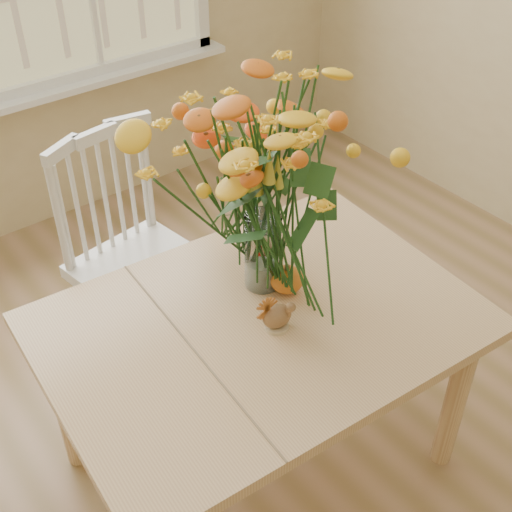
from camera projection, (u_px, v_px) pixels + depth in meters
dining_table at (260, 341)px, 2.04m from camera, size 1.29×0.96×0.66m
windsor_chair at (127, 243)px, 2.50m from camera, size 0.49×0.47×0.93m
flower_vase at (263, 180)px, 1.88m from camera, size 0.52×0.52×0.62m
pumpkin at (287, 281)px, 2.06m from camera, size 0.10×0.10×0.08m
turkey_figurine at (277, 316)px, 1.93m from camera, size 0.10×0.07×0.11m
dark_gourd at (255, 240)px, 2.22m from camera, size 0.13×0.08×0.08m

